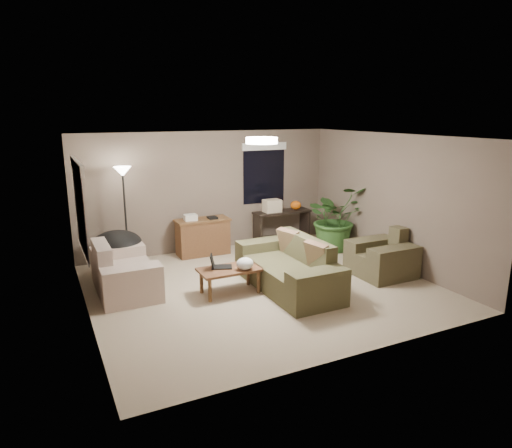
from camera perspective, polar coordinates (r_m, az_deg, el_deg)
name	(u,v)px	position (r m, az deg, el deg)	size (l,w,h in m)	color
room_shell	(261,215)	(7.42, 0.67, 1.17)	(5.50, 5.50, 5.50)	tan
main_sofa	(289,271)	(7.67, 4.20, -5.86)	(0.95, 2.20, 0.85)	#4C492D
throw_pillows	(303,249)	(7.69, 5.89, -3.07)	(0.35, 1.39, 0.47)	#8C7251
loveseat	(123,274)	(7.82, -16.29, -6.00)	(0.90, 1.60, 0.85)	beige
armchair	(382,259)	(8.56, 15.48, -4.22)	(0.95, 1.00, 0.85)	#46402A
coffee_table	(230,272)	(7.42, -3.29, -6.01)	(1.00, 0.55, 0.42)	brown
laptop	(218,265)	(7.41, -4.80, -5.07)	(0.43, 0.33, 0.24)	black
plastic_bag	(245,264)	(7.32, -1.40, -4.97)	(0.28, 0.25, 0.20)	white
desk	(203,237)	(9.46, -6.67, -1.57)	(1.10, 0.50, 0.75)	brown
desk_papers	(195,217)	(9.30, -7.62, 0.82)	(0.67, 0.27, 0.12)	silver
console_table	(282,225)	(10.17, 3.24, -0.08)	(1.30, 0.40, 0.75)	black
pumpkin	(296,205)	(10.25, 4.99, 2.36)	(0.24, 0.24, 0.19)	orange
cardboard_box	(272,206)	(9.96, 2.02, 2.28)	(0.36, 0.27, 0.27)	beige
papasan_chair	(117,249)	(8.64, -16.95, -2.99)	(1.12, 1.12, 0.80)	black
floor_lamp	(123,184)	(8.74, -16.26, 4.87)	(0.32, 0.32, 1.91)	black
ceiling_fixture	(262,141)	(7.25, 0.70, 10.39)	(0.50, 0.50, 0.10)	white
houseplant	(335,225)	(9.83, 9.83, -0.09)	(1.27, 1.41, 1.10)	#2D5923
cat_scratching_post	(365,253)	(9.13, 13.51, -3.51)	(0.32, 0.32, 0.50)	tan
window_left	(78,192)	(6.88, -21.34, 3.76)	(0.05, 1.56, 1.33)	black
window_back	(264,163)	(10.09, 1.03, 7.62)	(1.06, 0.05, 1.33)	black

